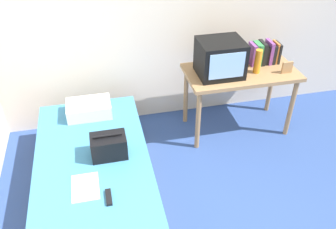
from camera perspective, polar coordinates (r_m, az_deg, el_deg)
wall_back at (r=3.84m, az=1.48°, el=17.18°), size 5.20×0.10×2.60m
bed at (r=3.24m, az=-11.55°, el=-10.56°), size 1.00×2.00×0.44m
desk at (r=3.84m, az=11.51°, el=5.68°), size 1.16×0.60×0.74m
tv at (r=3.60m, az=8.36°, el=8.94°), size 0.44×0.39×0.36m
water_bottle at (r=3.73m, az=14.19°, el=8.25°), size 0.07×0.07×0.25m
book_row at (r=3.95m, az=15.13°, el=9.48°), size 0.32×0.16×0.24m
picture_frame at (r=3.84m, az=18.55°, el=7.17°), size 0.11×0.02×0.12m
pillow at (r=3.61m, az=-12.54°, el=0.94°), size 0.43×0.29×0.14m
handbag at (r=3.07m, az=-9.46°, el=-5.02°), size 0.30×0.20×0.22m
magazine at (r=2.90m, az=-13.12°, el=-11.27°), size 0.21×0.29×0.01m
remote_dark at (r=2.78m, az=-9.48°, el=-12.93°), size 0.04×0.16×0.02m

